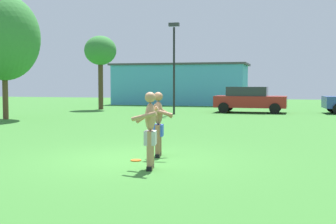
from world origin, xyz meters
TOP-DOWN VIEW (x-y plane):
  - ground_plane at (0.00, 0.00)m, footprint 80.00×80.00m
  - player_near at (0.47, 0.55)m, footprint 0.61×0.66m
  - player_in_gray at (0.74, -1.06)m, footprint 0.63×0.59m
  - frisbee at (0.13, -0.19)m, footprint 0.26×0.26m
  - car_red_near_post at (1.42, 17.52)m, footprint 4.35×2.13m
  - lamp_post at (-2.69, 14.86)m, footprint 0.60×0.24m
  - outbuilding_behind_lot at (-5.01, 26.60)m, footprint 11.21×4.97m
  - tree_left_field at (-10.10, 9.48)m, footprint 3.55×3.55m
  - tree_right_field at (-8.68, 18.19)m, footprint 2.17×2.17m

SIDE VIEW (x-z plane):
  - ground_plane at x=0.00m, z-range 0.00..0.00m
  - frisbee at x=0.13m, z-range 0.00..0.03m
  - car_red_near_post at x=1.42m, z-range 0.03..1.61m
  - player_near at x=0.47m, z-range 0.03..1.65m
  - player_in_gray at x=0.74m, z-range 0.04..1.69m
  - outbuilding_behind_lot at x=-5.01m, z-range 0.01..3.40m
  - lamp_post at x=-2.69m, z-range 0.63..5.88m
  - tree_right_field at x=-8.68m, z-range 1.43..6.43m
  - tree_left_field at x=-10.10m, z-range 0.96..7.17m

